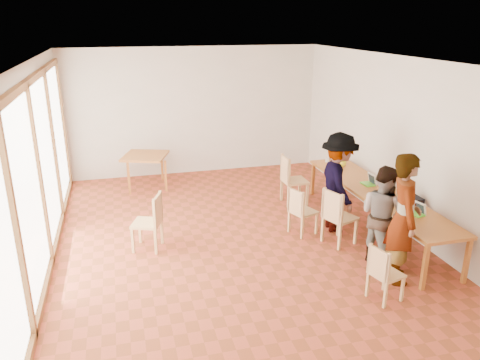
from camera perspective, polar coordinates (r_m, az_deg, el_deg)
The scene contains 25 objects.
ground at distance 8.02m, azimuth -0.55°, elevation -7.53°, with size 8.00×8.00×0.00m, color #A64228.
wall_back at distance 11.29m, azimuth -5.62°, elevation 8.31°, with size 6.00×0.10×3.00m, color beige.
wall_front at distance 4.02m, azimuth 13.91°, elevation -12.93°, with size 6.00×0.10×3.00m, color beige.
wall_right at distance 8.68m, azimuth 19.06°, elevation 4.07°, with size 0.10×8.00×3.00m, color beige.
window_wall at distance 7.36m, azimuth -23.53°, elevation 0.93°, with size 0.10×8.00×3.00m, color white.
ceiling at distance 7.19m, azimuth -0.62°, elevation 14.51°, with size 6.00×8.00×0.04m, color white.
communal_table at distance 8.52m, azimuth 16.25°, elevation -1.54°, with size 0.80×4.00×0.75m.
side_table at distance 10.55m, azimuth -11.48°, elevation 2.61°, with size 0.90×0.90×0.75m.
chair_near at distance 6.52m, azimuth 16.98°, elevation -10.27°, with size 0.45×0.45×0.42m.
chair_mid at distance 7.86m, azimuth 11.65°, elevation -3.79°, with size 0.58×0.58×0.51m.
chair_far at distance 8.14m, azimuth 7.29°, elevation -3.25°, with size 0.51×0.51×0.45m.
chair_empty at distance 9.46m, azimuth 6.10°, elevation 0.63°, with size 0.47×0.47×0.53m.
chair_spare at distance 7.69m, azimuth -10.64°, elevation -4.35°, with size 0.57×0.57×0.50m.
person_near at distance 6.94m, azimuth 19.32°, elevation -4.46°, with size 0.69×0.45×1.90m, color gray.
person_mid at distance 7.43m, azimuth 16.96°, elevation -4.08°, with size 0.76×0.59×1.55m, color gray.
person_far at distance 8.32m, azimuth 11.87°, elevation -0.33°, with size 1.15×0.66×1.77m, color gray.
laptop_near at distance 7.67m, azimuth 20.87°, elevation -3.56°, with size 0.24×0.26×0.19m.
laptop_mid at distance 8.03m, azimuth 19.05°, elevation -2.36°, with size 0.19×0.22×0.18m.
laptop_far at distance 8.76m, azimuth 15.55°, elevation -0.18°, with size 0.22×0.26×0.20m.
yellow_mug at distance 9.71m, azimuth 12.40°, elevation 1.94°, with size 0.14×0.14×0.11m, color gold.
green_bottle at distance 8.07m, azimuth 18.82°, elevation -1.55°, with size 0.07×0.07×0.28m, color #187A45.
clear_glass at distance 9.50m, azimuth 11.93°, elevation 1.54°, with size 0.07×0.07×0.09m, color silver.
condiment_cup at distance 9.96m, azimuth 10.59°, elevation 2.35°, with size 0.08×0.08×0.06m, color white.
pink_phone at distance 7.78m, azimuth 17.54°, elevation -3.21°, with size 0.05×0.10×0.01m, color #D3435B.
black_pouch at distance 8.16m, azimuth 20.64°, elevation -2.25°, with size 0.16×0.26×0.09m, color black.
Camera 1 is at (-1.75, -6.95, 3.60)m, focal length 35.00 mm.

